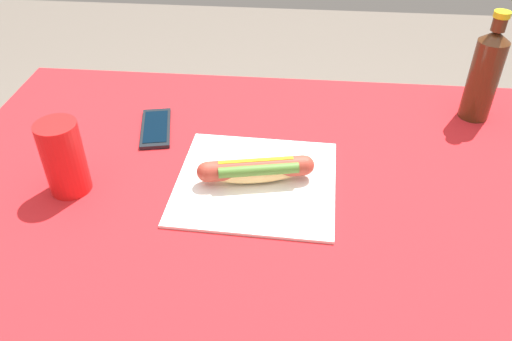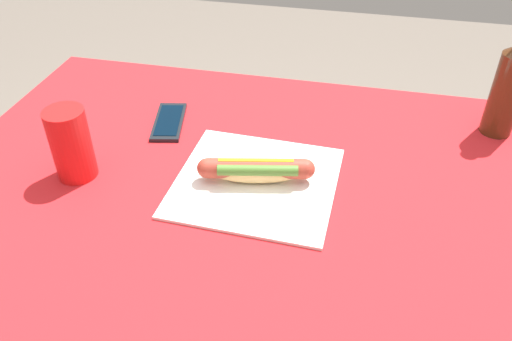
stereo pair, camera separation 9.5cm
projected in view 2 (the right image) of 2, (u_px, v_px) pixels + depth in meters
dining_table at (260, 233)px, 1.06m from camera, size 1.24×0.84×0.76m
paper_wrapper at (256, 182)px, 0.97m from camera, size 0.30×0.29×0.01m
hot_dog at (256, 170)px, 0.95m from camera, size 0.21×0.08×0.05m
cell_phone at (169, 122)px, 1.13m from camera, size 0.09×0.16×0.01m
soda_bottle at (509, 88)px, 1.05m from camera, size 0.06×0.06×0.24m
drinking_cup at (71, 144)px, 0.95m from camera, size 0.07×0.07×0.14m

